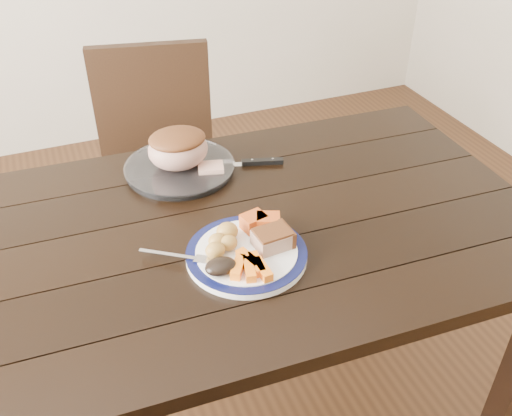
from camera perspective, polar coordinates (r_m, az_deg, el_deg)
name	(u,v)px	position (r m, az deg, el deg)	size (l,w,h in m)	color
ground	(231,410)	(1.96, -2.54, -19.57)	(4.00, 4.00, 0.00)	#472B16
dining_table	(224,256)	(1.47, -3.20, -4.79)	(1.64, 0.97, 0.75)	black
chair_far	(159,163)	(2.13, -9.67, 4.49)	(0.50, 0.50, 0.93)	black
dinner_plate	(247,255)	(1.31, -0.95, -4.70)	(0.28, 0.28, 0.02)	white
plate_rim	(246,252)	(1.31, -0.96, -4.42)	(0.28, 0.28, 0.02)	#0A0E36
serving_platter	(180,169)	(1.63, -7.62, 3.90)	(0.30, 0.30, 0.02)	white
pork_slice	(272,239)	(1.31, 1.66, -3.15)	(0.08, 0.07, 0.04)	tan
roasted_potatoes	(221,242)	(1.30, -3.49, -3.39)	(0.10, 0.10, 0.04)	gold
carrot_batons	(251,266)	(1.25, -0.50, -5.80)	(0.09, 0.11, 0.02)	orange
pumpkin_wedges	(261,222)	(1.36, 0.50, -1.42)	(0.10, 0.07, 0.04)	#E85319
dark_mushroom	(221,266)	(1.24, -3.55, -5.84)	(0.07, 0.05, 0.03)	black
fork	(182,257)	(1.30, -7.39, -4.89)	(0.16, 0.12, 0.00)	silver
roast_joint	(178,150)	(1.60, -7.80, 5.81)	(0.17, 0.14, 0.11)	tan
cut_slice	(211,168)	(1.59, -4.54, 4.00)	(0.07, 0.06, 0.02)	tan
carving_knife	(249,163)	(1.65, -0.72, 4.55)	(0.31, 0.11, 0.01)	silver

